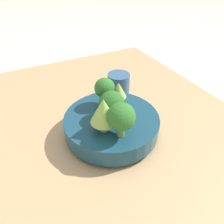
# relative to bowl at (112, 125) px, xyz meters

# --- Properties ---
(ground_plane) EXTENTS (6.00, 6.00, 0.00)m
(ground_plane) POSITION_rel_bowl_xyz_m (-0.00, 0.01, -0.08)
(ground_plane) COLOR beige
(table) EXTENTS (1.15, 0.86, 0.05)m
(table) POSITION_rel_bowl_xyz_m (-0.00, 0.01, -0.06)
(table) COLOR tan
(table) RESTS_ON ground_plane
(bowl) EXTENTS (0.27, 0.27, 0.06)m
(bowl) POSITION_rel_bowl_xyz_m (0.00, 0.00, 0.00)
(bowl) COLOR navy
(bowl) RESTS_ON table
(broccoli_floret_center) EXTENTS (0.07, 0.07, 0.08)m
(broccoli_floret_center) POSITION_rel_bowl_xyz_m (0.00, 0.00, 0.07)
(broccoli_floret_center) COLOR #6BA34C
(broccoli_floret_center) RESTS_ON bowl
(romanesco_piece_far) EXTENTS (0.05, 0.05, 0.08)m
(romanesco_piece_far) POSITION_rel_bowl_xyz_m (-0.05, 0.05, 0.07)
(romanesco_piece_far) COLOR #6BA34C
(romanesco_piece_far) RESTS_ON bowl
(broccoli_floret_right) EXTENTS (0.07, 0.07, 0.09)m
(broccoli_floret_right) POSITION_rel_bowl_xyz_m (0.07, -0.01, 0.08)
(broccoli_floret_right) COLOR #609347
(broccoli_floret_right) RESTS_ON bowl
(romanesco_piece_near) EXTENTS (0.07, 0.07, 0.10)m
(romanesco_piece_near) POSITION_rel_bowl_xyz_m (0.04, -0.04, 0.09)
(romanesco_piece_near) COLOR #7AB256
(romanesco_piece_near) RESTS_ON bowl
(broccoli_floret_left) EXTENTS (0.06, 0.06, 0.09)m
(broccoli_floret_left) POSITION_rel_bowl_xyz_m (-0.07, 0.01, 0.08)
(broccoli_floret_left) COLOR #6BA34C
(broccoli_floret_left) RESTS_ON bowl
(cup) EXTENTS (0.08, 0.08, 0.08)m
(cup) POSITION_rel_bowl_xyz_m (-0.19, 0.12, 0.00)
(cup) COLOR #33567F
(cup) RESTS_ON table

